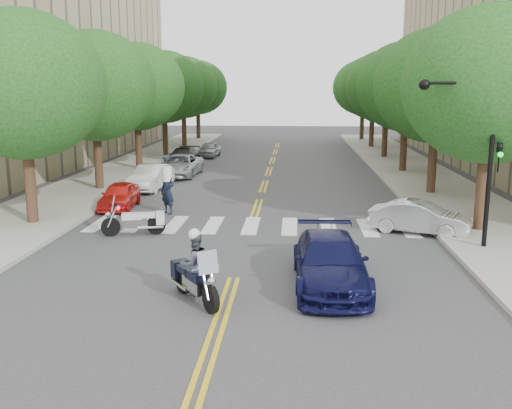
# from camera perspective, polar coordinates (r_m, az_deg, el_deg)

# --- Properties ---
(ground) EXTENTS (140.00, 140.00, 0.00)m
(ground) POSITION_cam_1_polar(r_m,az_deg,el_deg) (16.75, -2.23, -7.37)
(ground) COLOR #38383A
(ground) RESTS_ON ground
(sidewalk_left) EXTENTS (5.00, 60.00, 0.15)m
(sidewalk_left) POSITION_cam_1_polar(r_m,az_deg,el_deg) (39.75, -12.54, 3.49)
(sidewalk_left) COLOR #9E9991
(sidewalk_left) RESTS_ON ground
(sidewalk_right) EXTENTS (5.00, 60.00, 0.15)m
(sidewalk_right) POSITION_cam_1_polar(r_m,az_deg,el_deg) (38.92, 15.43, 3.19)
(sidewalk_right) COLOR #9E9991
(sidewalk_right) RESTS_ON ground
(tree_l_0) EXTENTS (6.40, 6.40, 8.45)m
(tree_l_0) POSITION_cam_1_polar(r_m,az_deg,el_deg) (24.17, -22.33, 10.98)
(tree_l_0) COLOR #382316
(tree_l_0) RESTS_ON ground
(tree_l_1) EXTENTS (6.40, 6.40, 8.45)m
(tree_l_1) POSITION_cam_1_polar(r_m,az_deg,el_deg) (31.56, -15.87, 11.32)
(tree_l_1) COLOR #382316
(tree_l_1) RESTS_ON ground
(tree_l_2) EXTENTS (6.40, 6.40, 8.45)m
(tree_l_2) POSITION_cam_1_polar(r_m,az_deg,el_deg) (39.20, -11.89, 11.45)
(tree_l_2) COLOR #382316
(tree_l_2) RESTS_ON ground
(tree_l_3) EXTENTS (6.40, 6.40, 8.45)m
(tree_l_3) POSITION_cam_1_polar(r_m,az_deg,el_deg) (46.95, -9.22, 11.51)
(tree_l_3) COLOR #382316
(tree_l_3) RESTS_ON ground
(tree_l_4) EXTENTS (6.40, 6.40, 8.45)m
(tree_l_4) POSITION_cam_1_polar(r_m,az_deg,el_deg) (54.78, -7.30, 11.54)
(tree_l_4) COLOR #382316
(tree_l_4) RESTS_ON ground
(tree_l_5) EXTENTS (6.40, 6.40, 8.45)m
(tree_l_5) POSITION_cam_1_polar(r_m,az_deg,el_deg) (62.65, -5.87, 11.55)
(tree_l_5) COLOR #382316
(tree_l_5) RESTS_ON ground
(tree_r_0) EXTENTS (6.40, 6.40, 8.45)m
(tree_r_0) POSITION_cam_1_polar(r_m,az_deg,el_deg) (22.88, 22.37, 11.00)
(tree_r_0) COLOR #382316
(tree_r_0) RESTS_ON ground
(tree_r_1) EXTENTS (6.40, 6.40, 8.45)m
(tree_r_1) POSITION_cam_1_polar(r_m,az_deg,el_deg) (30.59, 17.64, 11.23)
(tree_r_1) COLOR #382316
(tree_r_1) RESTS_ON ground
(tree_r_2) EXTENTS (6.40, 6.40, 8.45)m
(tree_r_2) POSITION_cam_1_polar(r_m,az_deg,el_deg) (38.41, 14.83, 11.32)
(tree_r_2) COLOR #382316
(tree_r_2) RESTS_ON ground
(tree_r_3) EXTENTS (6.40, 6.40, 8.45)m
(tree_r_3) POSITION_cam_1_polar(r_m,az_deg,el_deg) (46.30, 12.97, 11.37)
(tree_r_3) COLOR #382316
(tree_r_3) RESTS_ON ground
(tree_r_4) EXTENTS (6.40, 6.40, 8.45)m
(tree_r_4) POSITION_cam_1_polar(r_m,az_deg,el_deg) (54.22, 11.65, 11.40)
(tree_r_4) COLOR #382316
(tree_r_4) RESTS_ON ground
(tree_r_5) EXTENTS (6.40, 6.40, 8.45)m
(tree_r_5) POSITION_cam_1_polar(r_m,az_deg,el_deg) (62.16, 10.67, 11.42)
(tree_r_5) COLOR #382316
(tree_r_5) RESTS_ON ground
(traffic_signal_pole) EXTENTS (2.82, 0.42, 6.00)m
(traffic_signal_pole) POSITION_cam_1_polar(r_m,az_deg,el_deg) (20.23, 21.25, 5.92)
(traffic_signal_pole) COLOR black
(traffic_signal_pole) RESTS_ON ground
(motorcycle_police) EXTENTS (1.59, 2.10, 1.95)m
(motorcycle_police) POSITION_cam_1_polar(r_m,az_deg,el_deg) (14.84, -6.21, -6.42)
(motorcycle_police) COLOR black
(motorcycle_police) RESTS_ON ground
(motorcycle_parked) EXTENTS (2.35, 0.98, 1.54)m
(motorcycle_parked) POSITION_cam_1_polar(r_m,az_deg,el_deg) (21.88, -11.61, -1.63)
(motorcycle_parked) COLOR black
(motorcycle_parked) RESTS_ON ground
(officer_standing) EXTENTS (0.88, 0.82, 2.02)m
(officer_standing) POSITION_cam_1_polar(r_m,az_deg,el_deg) (25.27, -8.84, 1.32)
(officer_standing) COLOR black
(officer_standing) RESTS_ON ground
(convertible) EXTENTS (3.97, 2.63, 1.24)m
(convertible) POSITION_cam_1_polar(r_m,az_deg,el_deg) (22.54, 16.06, -1.25)
(convertible) COLOR silver
(convertible) RESTS_ON ground
(sedan_blue) EXTENTS (2.10, 4.91, 1.41)m
(sedan_blue) POSITION_cam_1_polar(r_m,az_deg,el_deg) (16.00, 7.41, -5.72)
(sedan_blue) COLOR #0D0E36
(sedan_blue) RESTS_ON ground
(parked_car_a) EXTENTS (1.63, 3.62, 1.21)m
(parked_car_a) POSITION_cam_1_polar(r_m,az_deg,el_deg) (26.93, -13.48, 0.88)
(parked_car_a) COLOR red
(parked_car_a) RESTS_ON ground
(parked_car_b) EXTENTS (1.82, 4.23, 1.35)m
(parked_car_b) POSITION_cam_1_polar(r_m,az_deg,el_deg) (31.61, -10.48, 2.68)
(parked_car_b) COLOR white
(parked_car_b) RESTS_ON ground
(parked_car_c) EXTENTS (2.45, 4.95, 1.35)m
(parked_car_c) POSITION_cam_1_polar(r_m,az_deg,el_deg) (36.31, -7.59, 3.89)
(parked_car_c) COLOR #9C9EA3
(parked_car_c) RESTS_ON ground
(parked_car_d) EXTENTS (2.08, 4.50, 1.27)m
(parked_car_d) POSITION_cam_1_polar(r_m,az_deg,el_deg) (41.33, -7.33, 4.75)
(parked_car_d) COLOR black
(parked_car_d) RESTS_ON ground
(parked_car_e) EXTENTS (1.69, 3.66, 1.22)m
(parked_car_e) POSITION_cam_1_polar(r_m,az_deg,el_deg) (46.38, -4.71, 5.50)
(parked_car_e) COLOR #9C9DA1
(parked_car_e) RESTS_ON ground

